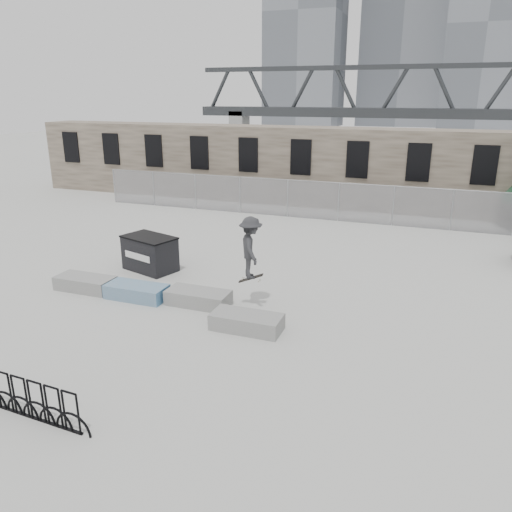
# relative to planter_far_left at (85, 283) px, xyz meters

# --- Properties ---
(ground) EXTENTS (120.00, 120.00, 0.00)m
(ground) POSITION_rel_planter_far_left_xyz_m (3.36, 0.00, -0.25)
(ground) COLOR #B2B2AD
(ground) RESTS_ON ground
(stone_wall) EXTENTS (36.00, 2.58, 4.50)m
(stone_wall) POSITION_rel_planter_far_left_xyz_m (3.36, 16.24, 2.00)
(stone_wall) COLOR brown
(stone_wall) RESTS_ON ground
(chainlink_fence) EXTENTS (22.06, 0.06, 2.02)m
(chainlink_fence) POSITION_rel_planter_far_left_xyz_m (3.36, 12.50, 0.78)
(chainlink_fence) COLOR gray
(chainlink_fence) RESTS_ON ground
(planter_far_left) EXTENTS (2.00, 0.90, 0.46)m
(planter_far_left) POSITION_rel_planter_far_left_xyz_m (0.00, 0.00, 0.00)
(planter_far_left) COLOR gray
(planter_far_left) RESTS_ON ground
(planter_center_left) EXTENTS (2.00, 0.90, 0.46)m
(planter_center_left) POSITION_rel_planter_far_left_xyz_m (2.06, -0.05, 0.00)
(planter_center_left) COLOR teal
(planter_center_left) RESTS_ON ground
(planter_center_right) EXTENTS (2.00, 0.90, 0.46)m
(planter_center_right) POSITION_rel_planter_far_left_xyz_m (4.16, 0.19, 0.00)
(planter_center_right) COLOR gray
(planter_center_right) RESTS_ON ground
(planter_offset) EXTENTS (2.00, 0.90, 0.46)m
(planter_offset) POSITION_rel_planter_far_left_xyz_m (6.23, -0.92, 0.00)
(planter_offset) COLOR gray
(planter_offset) RESTS_ON ground
(dumpster) EXTENTS (2.25, 1.75, 1.30)m
(dumpster) POSITION_rel_planter_far_left_xyz_m (1.01, 2.50, 0.41)
(dumpster) COLOR black
(dumpster) RESTS_ON ground
(bike_rack) EXTENTS (3.59, 0.27, 0.90)m
(bike_rack) POSITION_rel_planter_far_left_xyz_m (3.31, -6.20, 0.19)
(bike_rack) COLOR black
(bike_rack) RESTS_ON ground
(skyline_towers) EXTENTS (58.00, 28.00, 48.00)m
(skyline_towers) POSITION_rel_planter_far_left_xyz_m (2.35, 93.82, 20.54)
(skyline_towers) COLOR slate
(skyline_towers) RESTS_ON ground
(truss_bridge) EXTENTS (70.00, 3.00, 9.80)m
(truss_bridge) POSITION_rel_planter_far_left_xyz_m (13.36, 55.00, 3.88)
(truss_bridge) COLOR #2D3033
(truss_bridge) RESTS_ON ground
(skateboarder) EXTENTS (1.23, 1.43, 2.10)m
(skateboarder) POSITION_rel_planter_far_left_xyz_m (5.74, 0.71, 1.64)
(skateboarder) COLOR #2D2D30
(skateboarder) RESTS_ON ground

